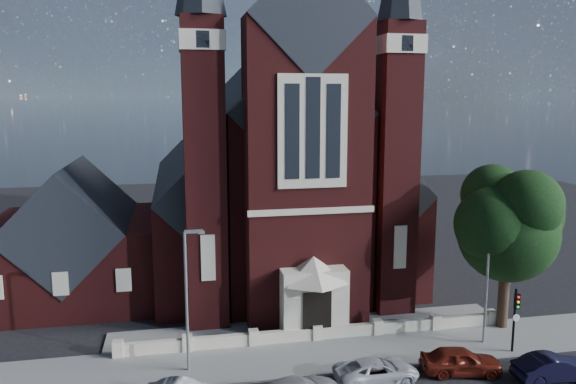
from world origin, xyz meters
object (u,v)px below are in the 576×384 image
Objects in this scene: parish_hall at (75,245)px; street_lamp_left at (188,293)px; car_white_suv at (377,371)px; street_lamp_right at (489,272)px; church at (272,176)px; traffic_signal at (515,312)px; car_navy at (553,368)px; street_tree at (512,226)px; car_dark_red at (461,361)px.

street_lamp_left is at bearing -59.98° from parish_hall.
parish_hall reaches higher than car_white_suv.
street_lamp_right is 9.68m from car_white_suv.
traffic_signal is at bearing -61.80° from church.
traffic_signal is (27.00, -15.57, -1.43)m from parish_hall.
street_lamp_left is 2.02× the size of traffic_signal.
car_white_suv is 9.55m from car_navy.
parish_hall is at bearing 42.78° from car_white_suv.
parish_hall is 24.99m from car_white_suv.
church is 3.26× the size of street_tree.
church reaches higher than parish_hall.
street_tree reaches higher than car_white_suv.
street_lamp_right is at bearing -72.28° from car_white_suv.
car_navy is at bearing -85.73° from traffic_signal.
car_navy is (4.52, -1.66, -0.04)m from car_dark_red.
car_white_suv is (-9.16, -1.60, -1.94)m from traffic_signal.
street_lamp_left is 18.00m from street_lamp_right.
parish_hall is at bearing 120.02° from street_lamp_left.
car_dark_red is at bearing -37.10° from parish_hall.
parish_hall is 16.18m from street_lamp_left.
traffic_signal is at bearing -58.05° from car_dark_red.
street_lamp_left reaches higher than car_navy.
parish_hall is 31.27m from street_tree.
church reaches higher than street_tree.
church is 4.31× the size of street_lamp_left.
street_tree is 2.49× the size of car_navy.
church is at bearing 17.16° from parish_hall.
parish_hall reaches higher than street_lamp_left.
street_lamp_right is at bearing -145.74° from street_tree.
church is at bearing 1.45° from car_white_suv.
street_tree is 13.39m from car_white_suv.
car_white_suv is at bearing -170.10° from traffic_signal.
church reaches higher than street_lamp_right.
car_white_suv is (-8.25, -3.17, -3.96)m from street_lamp_right.
traffic_signal is 0.91× the size of car_dark_red.
street_lamp_right reaches higher than car_dark_red.
parish_hall reaches higher than street_lamp_right.
parish_hall is at bearing -162.84° from church.
church is 2.86× the size of parish_hall.
street_lamp_right is at bearing -61.96° from church.
street_tree is 2.33× the size of car_white_suv.
street_tree is 1.32× the size of street_lamp_right.
church is at bearing 118.04° from street_lamp_right.
church is 20.84m from street_lamp_left.
car_dark_red is (4.88, -0.02, 0.11)m from car_white_suv.
street_lamp_left is 1.88× the size of car_navy.
street_lamp_right is at bearing -35.28° from car_dark_red.
street_lamp_left is at bearing 180.00° from street_lamp_right.
street_lamp_left is (8.09, -14.00, 0.59)m from parish_hall.
church reaches higher than street_lamp_left.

